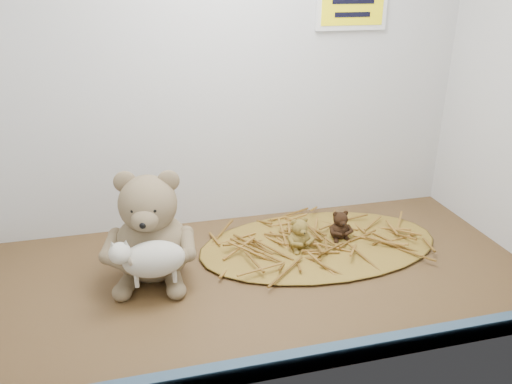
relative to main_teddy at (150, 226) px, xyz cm
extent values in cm
cube|color=#402916|center=(22.77, -6.01, -12.22)|extent=(120.00, 60.00, 0.40)
cube|color=silver|center=(22.77, 23.99, 32.78)|extent=(120.00, 0.40, 90.00)
cube|color=#3B5B70|center=(22.77, -34.81, -10.42)|extent=(119.28, 2.20, 3.60)
ellipsoid|color=brown|center=(39.68, 3.72, -11.65)|extent=(58.96, 34.23, 1.14)
cube|color=#FFEC0D|center=(52.77, 23.39, 42.78)|extent=(16.00, 1.20, 11.00)
camera|label=1|loc=(-1.06, -95.97, 47.79)|focal=35.00mm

